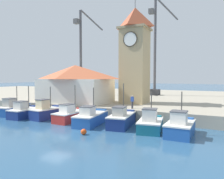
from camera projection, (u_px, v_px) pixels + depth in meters
ground_plane at (56, 131)px, 20.70m from camera, size 300.00×300.00×0.00m
quay_wharf at (145, 98)px, 44.97m from camera, size 120.00×40.00×1.35m
fishing_boat_far_left at (14, 109)px, 29.47m from camera, size 2.51×4.78×3.85m
fishing_boat_left_outer at (25, 112)px, 27.48m from camera, size 2.23×4.36×3.97m
fishing_boat_left_inner at (47, 112)px, 26.76m from camera, size 2.43×4.30×3.91m
fishing_boat_mid_left at (72, 115)px, 25.35m from camera, size 2.14×4.98×4.19m
fishing_boat_center at (91, 118)px, 23.48m from camera, size 2.76×5.47×3.95m
fishing_boat_mid_right at (122, 119)px, 22.59m from camera, size 2.63×5.18×4.44m
fishing_boat_right_inner at (150, 123)px, 20.71m from camera, size 2.82×4.48×3.72m
fishing_boat_right_outer at (180, 127)px, 19.11m from camera, size 2.27×4.30×3.82m
clock_tower at (135, 53)px, 31.36m from camera, size 4.04×4.04×15.24m
warehouse_left at (75, 83)px, 32.54m from camera, size 10.60×6.50×5.53m
port_crane_near at (156, 56)px, 45.13m from camera, size 4.21×9.81×20.16m
port_crane_far at (82, 61)px, 47.04m from camera, size 2.00×10.66×18.15m
mooring_buoy at (84, 132)px, 19.35m from camera, size 0.53×0.53×0.53m
dock_worker_near_tower at (132, 101)px, 26.05m from camera, size 0.34×0.22×1.62m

